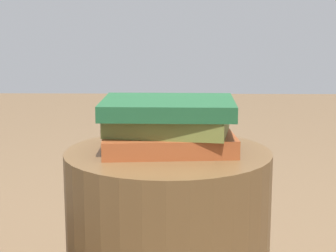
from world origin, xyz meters
TOP-DOWN VIEW (x-y plane):
  - side_table at (0.00, 0.00)m, footprint 0.43×0.43m
  - book_rust at (-0.00, -0.01)m, footprint 0.28×0.21m
  - book_olive at (0.00, -0.01)m, footprint 0.27×0.20m
  - book_forest at (0.00, -0.01)m, footprint 0.27×0.20m

SIDE VIEW (x-z plane):
  - side_table at x=0.00m, z-range 0.00..0.44m
  - book_rust at x=0.00m, z-range 0.44..0.48m
  - book_olive at x=0.00m, z-range 0.48..0.52m
  - book_forest at x=0.00m, z-range 0.52..0.55m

